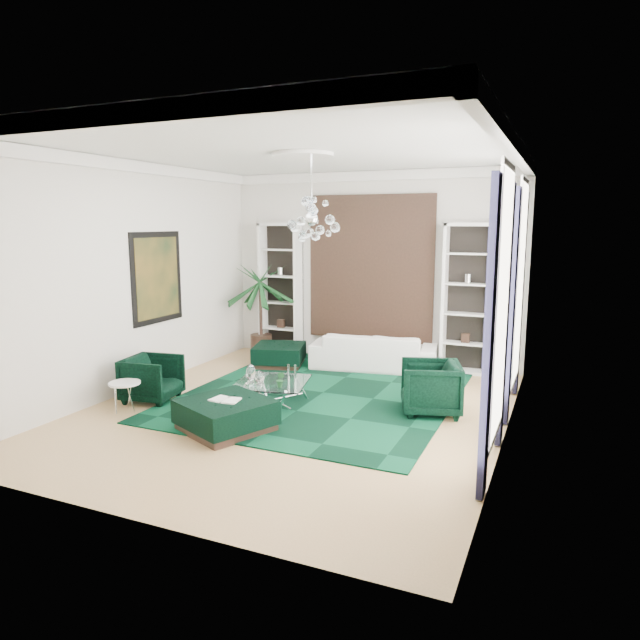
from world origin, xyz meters
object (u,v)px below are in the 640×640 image
at_px(armchair_right, 430,388).
at_px(ottoman_front, 226,416).
at_px(sofa, 374,351).
at_px(ottoman_side, 279,355).
at_px(armchair_left, 152,379).
at_px(side_table, 125,397).
at_px(coffee_table, 272,393).
at_px(palm, 260,296).

distance_m(armchair_right, ottoman_front, 3.01).
xyz_separation_m(sofa, ottoman_side, (-1.79, -0.51, -0.14)).
relative_size(armchair_left, side_table, 1.72).
bearing_deg(side_table, armchair_right, 22.67).
height_order(ottoman_side, side_table, side_table).
distance_m(sofa, ottoman_front, 4.07).
bearing_deg(ottoman_front, side_table, 177.64).
bearing_deg(coffee_table, sofa, 74.37).
height_order(sofa, armchair_right, armchair_right).
bearing_deg(ottoman_side, side_table, -103.44).
relative_size(coffee_table, side_table, 2.32).
xyz_separation_m(sofa, armchair_right, (1.59, -2.16, 0.04)).
xyz_separation_m(armchair_left, ottoman_front, (1.80, -0.67, -0.15)).
bearing_deg(ottoman_front, coffee_table, 88.63).
xyz_separation_m(coffee_table, side_table, (-1.84, -1.19, 0.04)).
bearing_deg(coffee_table, armchair_right, 13.53).
xyz_separation_m(sofa, coffee_table, (-0.76, -2.73, -0.16)).
distance_m(ottoman_side, palm, 1.57).
bearing_deg(armchair_left, ottoman_front, -119.48).
bearing_deg(coffee_table, palm, 121.99).
relative_size(ottoman_side, ottoman_front, 0.88).
bearing_deg(coffee_table, ottoman_side, 114.88).
xyz_separation_m(armchair_right, ottoman_side, (-3.38, 1.65, -0.18)).
bearing_deg(sofa, coffee_table, 65.18).
height_order(armchair_right, palm, palm).
bearing_deg(armchair_right, side_table, -85.10).
xyz_separation_m(ottoman_front, side_table, (-1.81, 0.07, 0.01)).
height_order(armchair_left, side_table, armchair_left).
bearing_deg(palm, side_table, -89.53).
distance_m(coffee_table, ottoman_side, 2.45).
xyz_separation_m(side_table, palm, (-0.03, 4.20, 1.04)).
height_order(sofa, ottoman_front, sofa).
relative_size(sofa, side_table, 5.16).
bearing_deg(side_table, palm, 90.47).
height_order(armchair_right, ottoman_side, armchair_right).
distance_m(side_table, palm, 4.32).
bearing_deg(ottoman_side, coffee_table, -65.12).
distance_m(coffee_table, palm, 3.71).
bearing_deg(ottoman_front, palm, 113.41).
bearing_deg(sofa, side_table, 47.16).
distance_m(armchair_right, palm, 4.97).
relative_size(coffee_table, palm, 0.42).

